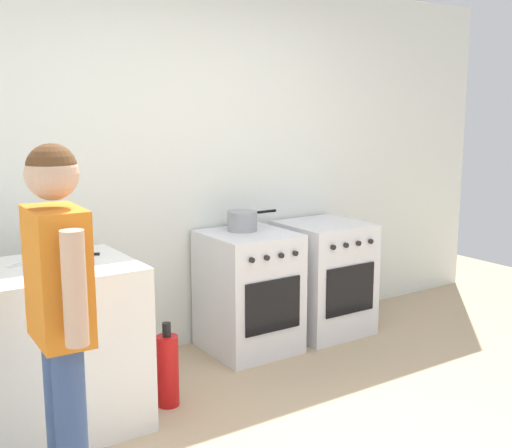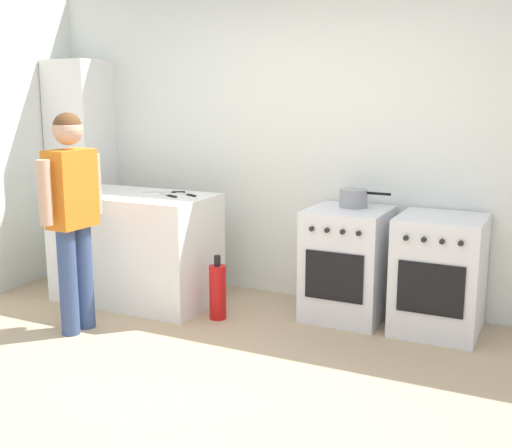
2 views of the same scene
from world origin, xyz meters
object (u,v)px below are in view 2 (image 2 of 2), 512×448
object	(u,v)px
person	(72,205)
larder_cabinet	(82,169)
fire_extinguisher	(218,291)
pot	(354,198)
knife_utility	(168,195)
knife_carving	(185,194)
knife_bread	(166,192)
oven_right	(439,274)
oven_left	(347,263)

from	to	relation	value
person	larder_cabinet	xyz separation A→B (m)	(-0.99, 1.25, 0.07)
person	fire_extinguisher	xyz separation A→B (m)	(0.79, 0.67, -0.72)
pot	person	distance (m)	2.07
knife_utility	person	world-z (taller)	person
person	knife_carving	bearing A→B (deg)	69.28
knife_bread	knife_utility	size ratio (longest dim) A/B	1.33
fire_extinguisher	larder_cabinet	world-z (taller)	larder_cabinet
knife_utility	larder_cabinet	distance (m)	1.34
knife_bread	oven_right	bearing A→B (deg)	5.59
knife_carving	person	world-z (taller)	person
oven_left	fire_extinguisher	bearing A→B (deg)	-151.22
oven_left	knife_carving	xyz separation A→B (m)	(-1.31, -0.22, 0.48)
pot	fire_extinguisher	bearing A→B (deg)	-147.27
knife_bread	knife_utility	xyz separation A→B (m)	(0.11, -0.13, 0.00)
knife_bread	knife_carving	bearing A→B (deg)	-1.15
fire_extinguisher	larder_cabinet	size ratio (longest dim) A/B	0.25
knife_bread	knife_carving	xyz separation A→B (m)	(0.19, -0.00, 0.00)
fire_extinguisher	knife_utility	bearing A→B (deg)	165.45
knife_carving	knife_utility	distance (m)	0.15
oven_left	oven_right	xyz separation A→B (m)	(0.69, 0.00, 0.00)
knife_bread	larder_cabinet	bearing A→B (deg)	164.61
pot	fire_extinguisher	size ratio (longest dim) A/B	0.79
knife_utility	larder_cabinet	world-z (taller)	larder_cabinet
pot	knife_carving	world-z (taller)	pot
oven_right	pot	size ratio (longest dim) A/B	2.16
oven_right	larder_cabinet	xyz separation A→B (m)	(-3.34, 0.10, 0.57)
knife_utility	pot	bearing A→B (deg)	17.07
oven_right	pot	bearing A→B (deg)	172.74
knife_bread	fire_extinguisher	world-z (taller)	knife_bread
oven_left	pot	distance (m)	0.50
pot	knife_utility	size ratio (longest dim) A/B	1.64
pot	larder_cabinet	size ratio (longest dim) A/B	0.20
oven_left	fire_extinguisher	world-z (taller)	oven_left
fire_extinguisher	oven_left	bearing A→B (deg)	28.78
knife_carving	pot	bearing A→B (deg)	13.02
larder_cabinet	oven_right	bearing A→B (deg)	-1.75
person	pot	bearing A→B (deg)	36.44
oven_left	oven_right	distance (m)	0.69
larder_cabinet	knife_bread	bearing A→B (deg)	-15.39
pot	fire_extinguisher	world-z (taller)	pot
pot	larder_cabinet	world-z (taller)	larder_cabinet
larder_cabinet	oven_left	bearing A→B (deg)	-2.20
knife_carving	person	distance (m)	0.99
oven_left	knife_utility	distance (m)	1.51
person	oven_left	bearing A→B (deg)	34.60
oven_right	person	xyz separation A→B (m)	(-2.35, -1.15, 0.51)
oven_left	knife_utility	world-z (taller)	knife_utility
larder_cabinet	pot	bearing A→B (deg)	-0.33
oven_left	pot	size ratio (longest dim) A/B	2.16
knife_bread	knife_carving	world-z (taller)	same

